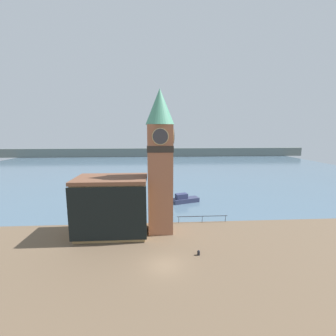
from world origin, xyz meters
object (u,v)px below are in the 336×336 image
object	(u,v)px
clock_tower	(160,158)
pier_building	(112,206)
boat_near	(185,199)
mooring_bollard_near	(199,253)

from	to	relation	value
clock_tower	pier_building	world-z (taller)	clock_tower
pier_building	boat_near	size ratio (longest dim) A/B	1.73
clock_tower	mooring_bollard_near	distance (m)	13.63
clock_tower	pier_building	bearing A→B (deg)	-174.88
mooring_bollard_near	pier_building	bearing A→B (deg)	149.93
pier_building	boat_near	world-z (taller)	pier_building
boat_near	mooring_bollard_near	world-z (taller)	boat_near
pier_building	boat_near	xyz separation A→B (m)	(12.48, 13.92, -3.50)
boat_near	mooring_bollard_near	xyz separation A→B (m)	(-1.06, -20.54, -0.38)
boat_near	mooring_bollard_near	size ratio (longest dim) A/B	9.39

